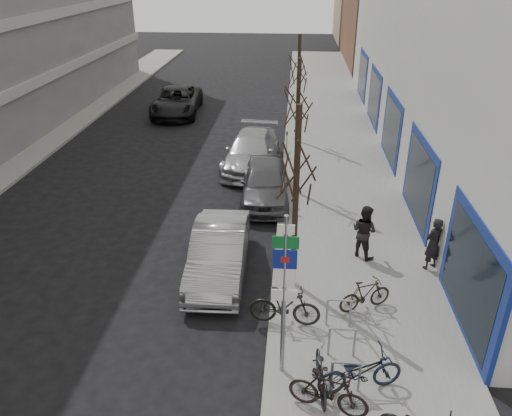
% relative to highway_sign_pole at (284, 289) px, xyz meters
% --- Properties ---
extents(ground, '(120.00, 120.00, 0.00)m').
position_rel_highway_sign_pole_xyz_m(ground, '(-2.40, 0.01, -2.46)').
color(ground, black).
rests_on(ground, ground).
extents(sidewalk_east, '(5.00, 70.00, 0.15)m').
position_rel_highway_sign_pole_xyz_m(sidewalk_east, '(2.10, 10.01, -2.38)').
color(sidewalk_east, slate).
rests_on(sidewalk_east, ground).
extents(brick_building_far, '(12.00, 14.00, 8.00)m').
position_rel_highway_sign_pole_xyz_m(brick_building_far, '(10.60, 40.01, 1.54)').
color(brick_building_far, brown).
rests_on(brick_building_far, ground).
extents(tan_building_far, '(13.00, 12.00, 9.00)m').
position_rel_highway_sign_pole_xyz_m(tan_building_far, '(11.10, 55.01, 2.04)').
color(tan_building_far, '#937A5B').
rests_on(tan_building_far, ground).
extents(highway_sign_pole, '(0.55, 0.10, 4.20)m').
position_rel_highway_sign_pole_xyz_m(highway_sign_pole, '(0.00, 0.00, 0.00)').
color(highway_sign_pole, gray).
rests_on(highway_sign_pole, ground).
extents(bike_rack, '(0.66, 2.26, 0.83)m').
position_rel_highway_sign_pole_xyz_m(bike_rack, '(1.40, 0.61, -1.80)').
color(bike_rack, gray).
rests_on(bike_rack, sidewalk_east).
extents(tree_near, '(1.80, 1.80, 5.50)m').
position_rel_highway_sign_pole_xyz_m(tree_near, '(0.20, 3.51, 1.65)').
color(tree_near, black).
rests_on(tree_near, ground).
extents(tree_mid, '(1.80, 1.80, 5.50)m').
position_rel_highway_sign_pole_xyz_m(tree_mid, '(0.20, 10.01, 1.65)').
color(tree_mid, black).
rests_on(tree_mid, ground).
extents(tree_far, '(1.80, 1.80, 5.50)m').
position_rel_highway_sign_pole_xyz_m(tree_far, '(0.20, 16.51, 1.65)').
color(tree_far, black).
rests_on(tree_far, ground).
extents(meter_front, '(0.10, 0.08, 1.27)m').
position_rel_highway_sign_pole_xyz_m(meter_front, '(-0.25, 3.01, -1.54)').
color(meter_front, gray).
rests_on(meter_front, sidewalk_east).
extents(meter_mid, '(0.10, 0.08, 1.27)m').
position_rel_highway_sign_pole_xyz_m(meter_mid, '(-0.25, 8.51, -1.54)').
color(meter_mid, gray).
rests_on(meter_mid, sidewalk_east).
extents(meter_back, '(0.10, 0.08, 1.27)m').
position_rel_highway_sign_pole_xyz_m(meter_back, '(-0.25, 14.01, -1.54)').
color(meter_back, gray).
rests_on(meter_back, sidewalk_east).
extents(bike_near_left, '(0.63, 1.68, 1.00)m').
position_rel_highway_sign_pole_xyz_m(bike_near_left, '(0.89, -0.47, -1.81)').
color(bike_near_left, black).
rests_on(bike_near_left, sidewalk_east).
extents(bike_near_right, '(1.81, 1.00, 1.05)m').
position_rel_highway_sign_pole_xyz_m(bike_near_right, '(0.99, -1.07, -1.78)').
color(bike_near_right, black).
rests_on(bike_near_right, sidewalk_east).
extents(bike_mid_curb, '(2.03, 1.12, 1.19)m').
position_rel_highway_sign_pole_xyz_m(bike_mid_curb, '(1.71, -0.43, -1.71)').
color(bike_mid_curb, black).
rests_on(bike_mid_curb, sidewalk_east).
extents(bike_mid_inner, '(1.91, 0.70, 1.14)m').
position_rel_highway_sign_pole_xyz_m(bike_mid_inner, '(0.01, 1.68, -1.74)').
color(bike_mid_inner, black).
rests_on(bike_mid_inner, sidewalk_east).
extents(bike_far_inner, '(1.61, 1.07, 0.95)m').
position_rel_highway_sign_pole_xyz_m(bike_far_inner, '(2.16, 2.46, -1.83)').
color(bike_far_inner, black).
rests_on(bike_far_inner, sidewalk_east).
extents(parked_car_front, '(1.73, 4.62, 1.51)m').
position_rel_highway_sign_pole_xyz_m(parked_car_front, '(-2.06, 4.07, -1.70)').
color(parked_car_front, '#97969B').
rests_on(parked_car_front, ground).
extents(parked_car_mid, '(2.11, 4.74, 1.58)m').
position_rel_highway_sign_pole_xyz_m(parked_car_mid, '(-1.00, 9.45, -1.67)').
color(parked_car_mid, '#4E4E54').
rests_on(parked_car_mid, ground).
extents(parked_car_back, '(2.56, 5.48, 1.55)m').
position_rel_highway_sign_pole_xyz_m(parked_car_back, '(-1.86, 12.96, -1.68)').
color(parked_car_back, '#A7A6AB').
rests_on(parked_car_back, ground).
extents(lane_car, '(3.01, 5.93, 1.61)m').
position_rel_highway_sign_pole_xyz_m(lane_car, '(-7.27, 21.48, -1.65)').
color(lane_car, black).
rests_on(lane_car, ground).
extents(pedestrian_near, '(0.74, 0.68, 1.71)m').
position_rel_highway_sign_pole_xyz_m(pedestrian_near, '(4.40, 4.68, -1.46)').
color(pedestrian_near, black).
rests_on(pedestrian_near, sidewalk_east).
extents(pedestrian_far, '(0.79, 0.77, 1.79)m').
position_rel_highway_sign_pole_xyz_m(pedestrian_far, '(2.40, 5.24, -1.41)').
color(pedestrian_far, black).
rests_on(pedestrian_far, sidewalk_east).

